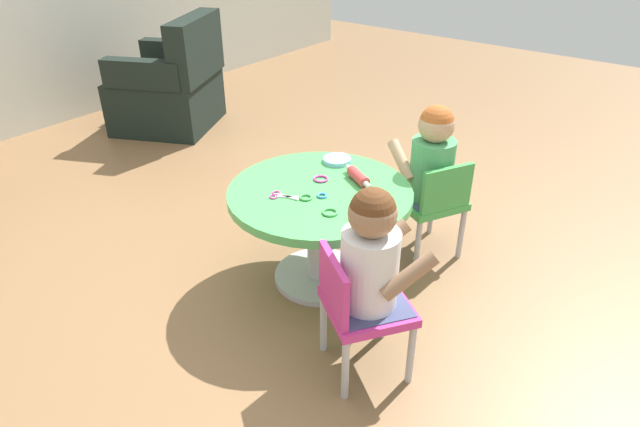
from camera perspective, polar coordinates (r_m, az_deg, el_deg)
ground_plane at (r=2.71m, az=0.00°, el=-6.67°), size 10.00×10.00×0.00m
craft_table at (r=2.51m, az=0.00°, el=-0.08°), size 0.83×0.83×0.49m
child_chair_left at (r=2.07m, az=4.03°, el=-9.53°), size 0.42×0.42×0.54m
seated_child_left at (r=1.95m, az=5.36°, el=-4.18°), size 0.44×0.42×0.51m
child_chair_right at (r=2.78m, az=11.50°, el=1.19°), size 0.40×0.40×0.54m
seated_child_right at (r=2.71m, az=11.51°, el=5.75°), size 0.40×0.43×0.51m
armchair_dark at (r=4.54m, az=-15.10°, el=12.42°), size 0.95×0.96×0.85m
rolling_pin at (r=2.51m, az=3.96°, el=3.83°), size 0.13×0.21×0.05m
craft_scissors at (r=2.40m, az=-4.09°, el=1.83°), size 0.10×0.14×0.01m
playdough_blob_0 at (r=2.71m, az=1.77°, el=5.56°), size 0.14×0.14×0.02m
cookie_cutter_0 at (r=2.53m, az=0.08°, el=3.59°), size 0.07×0.07×0.01m
cookie_cutter_1 at (r=2.37m, az=-1.40°, el=1.64°), size 0.06×0.06×0.01m
cookie_cutter_2 at (r=2.39m, az=0.21°, el=1.86°), size 0.05×0.05×0.01m
cookie_cutter_3 at (r=2.27m, az=1.03°, el=0.12°), size 0.07×0.07×0.01m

